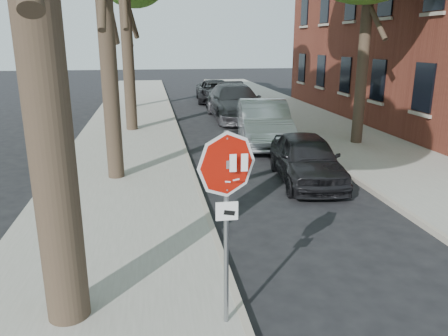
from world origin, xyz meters
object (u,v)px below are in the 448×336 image
at_px(car_b, 264,123).
at_px(car_d, 215,91).
at_px(car_a, 306,158).
at_px(car_c, 235,102).
at_px(stop_sign, 227,193).

height_order(car_b, car_d, car_b).
bearing_deg(car_a, car_b, 95.68).
bearing_deg(car_c, stop_sign, -101.92).
distance_m(car_b, car_c, 5.73).
distance_m(stop_sign, car_c, 16.90).
bearing_deg(car_d, car_c, -85.77).
height_order(car_a, car_d, car_d).
bearing_deg(car_c, car_d, 89.37).
bearing_deg(car_d, car_a, -85.83).
xyz_separation_m(car_b, car_d, (0.00, 12.45, -0.12)).
bearing_deg(car_b, car_c, 97.92).
distance_m(stop_sign, car_d, 23.52).
relative_size(car_b, car_d, 0.99).
distance_m(car_a, car_b, 4.75).
bearing_deg(car_d, car_b, -85.77).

